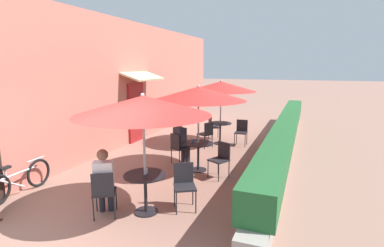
% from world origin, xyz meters
% --- Properties ---
extents(ground_plane, '(120.00, 120.00, 0.00)m').
position_xyz_m(ground_plane, '(0.00, 0.00, 0.00)').
color(ground_plane, '#936B5B').
extents(cafe_facade_wall, '(0.98, 13.55, 4.20)m').
position_xyz_m(cafe_facade_wall, '(-2.54, 6.64, 2.09)').
color(cafe_facade_wall, '#C66B5B').
rests_on(cafe_facade_wall, ground_plane).
extents(planter_hedge, '(0.60, 12.55, 1.01)m').
position_xyz_m(planter_hedge, '(2.75, 6.67, 0.54)').
color(planter_hedge, gray).
rests_on(planter_hedge, ground_plane).
extents(patio_table_near, '(0.78, 0.78, 0.74)m').
position_xyz_m(patio_table_near, '(0.66, 1.43, 0.54)').
color(patio_table_near, black).
rests_on(patio_table_near, ground_plane).
extents(patio_umbrella_near, '(2.42, 2.42, 2.23)m').
position_xyz_m(patio_umbrella_near, '(0.66, 1.43, 2.01)').
color(patio_umbrella_near, '#B7B7BC').
rests_on(patio_umbrella_near, ground_plane).
extents(cafe_chair_near_left, '(0.55, 0.55, 0.87)m').
position_xyz_m(cafe_chair_near_left, '(0.06, 1.00, 0.52)').
color(cafe_chair_near_left, '#232328').
rests_on(cafe_chair_near_left, ground_plane).
extents(seated_patron_near_left, '(0.48, 0.51, 1.25)m').
position_xyz_m(seated_patron_near_left, '(0.01, 1.09, 0.69)').
color(seated_patron_near_left, '#23232D').
rests_on(seated_patron_near_left, ground_plane).
extents(cafe_chair_near_right, '(0.55, 0.55, 0.87)m').
position_xyz_m(cafe_chair_near_right, '(1.25, 1.86, 0.52)').
color(cafe_chair_near_right, '#232328').
rests_on(cafe_chair_near_right, ground_plane).
extents(coffee_cup_near, '(0.07, 0.07, 0.09)m').
position_xyz_m(coffee_cup_near, '(0.64, 1.49, 0.79)').
color(coffee_cup_near, white).
rests_on(coffee_cup_near, patio_table_near).
extents(patio_table_mid, '(0.78, 0.78, 0.74)m').
position_xyz_m(patio_table_mid, '(0.77, 3.95, 0.54)').
color(patio_table_mid, black).
rests_on(patio_table_mid, ground_plane).
extents(patio_umbrella_mid, '(2.42, 2.42, 2.23)m').
position_xyz_m(patio_umbrella_mid, '(0.77, 3.95, 2.01)').
color(patio_umbrella_mid, '#B7B7BC').
rests_on(patio_umbrella_mid, ground_plane).
extents(cafe_chair_mid_left, '(0.54, 0.54, 0.87)m').
position_xyz_m(cafe_chair_mid_left, '(0.09, 4.22, 0.52)').
color(cafe_chair_mid_left, '#232328').
rests_on(cafe_chair_mid_left, ground_plane).
extents(seated_patron_mid_left, '(0.47, 0.50, 1.25)m').
position_xyz_m(seated_patron_mid_left, '(0.14, 4.32, 0.69)').
color(seated_patron_mid_left, '#23232D').
rests_on(seated_patron_mid_left, ground_plane).
extents(cafe_chair_mid_right, '(0.54, 0.54, 0.87)m').
position_xyz_m(cafe_chair_mid_right, '(1.45, 3.68, 0.52)').
color(cafe_chair_mid_right, '#232328').
rests_on(cafe_chair_mid_right, ground_plane).
extents(coffee_cup_mid, '(0.07, 0.07, 0.09)m').
position_xyz_m(coffee_cup_mid, '(0.61, 3.92, 0.79)').
color(coffee_cup_mid, teal).
rests_on(coffee_cup_mid, patio_table_mid).
extents(patio_table_far, '(0.78, 0.78, 0.74)m').
position_xyz_m(patio_table_far, '(0.54, 6.81, 0.54)').
color(patio_table_far, black).
rests_on(patio_table_far, ground_plane).
extents(patio_umbrella_far, '(2.42, 2.42, 2.23)m').
position_xyz_m(patio_umbrella_far, '(0.54, 6.81, 2.01)').
color(patio_umbrella_far, '#B7B7BC').
rests_on(patio_umbrella_far, ground_plane).
extents(cafe_chair_far_left, '(0.55, 0.55, 0.87)m').
position_xyz_m(cafe_chair_far_left, '(0.09, 7.39, 0.52)').
color(cafe_chair_far_left, '#232328').
rests_on(cafe_chair_far_left, ground_plane).
extents(cafe_chair_far_right, '(0.54, 0.54, 0.87)m').
position_xyz_m(cafe_chair_far_right, '(0.27, 6.13, 0.52)').
color(cafe_chair_far_right, '#232328').
rests_on(cafe_chair_far_right, ground_plane).
extents(cafe_chair_far_back, '(0.41, 0.41, 0.87)m').
position_xyz_m(cafe_chair_far_back, '(1.27, 6.91, 0.52)').
color(cafe_chair_far_back, '#232328').
rests_on(cafe_chair_far_back, ground_plane).
extents(bicycle_leaning, '(0.14, 1.67, 0.72)m').
position_xyz_m(bicycle_leaning, '(-2.20, 1.12, 0.33)').
color(bicycle_leaning, black).
rests_on(bicycle_leaning, ground_plane).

